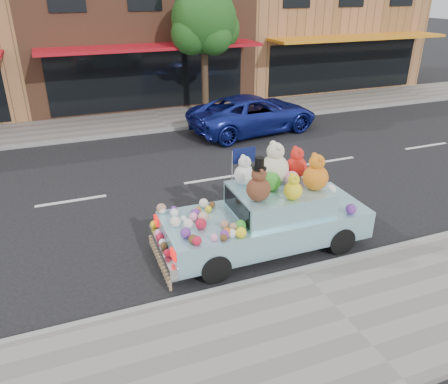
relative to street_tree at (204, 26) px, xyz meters
name	(u,v)px	position (x,y,z in m)	size (l,w,h in m)	color
ground	(214,179)	(-2.03, -6.55, -3.69)	(120.00, 120.00, 0.00)	black
near_sidewalk	(346,321)	(-2.03, -13.05, -3.63)	(60.00, 3.00, 0.12)	gray
far_sidewalk	(160,120)	(-2.03, -0.05, -3.63)	(60.00, 3.00, 0.12)	gray
near_kerb	(301,271)	(-2.03, -11.55, -3.63)	(60.00, 0.12, 0.13)	gray
far_kerb	(170,130)	(-2.03, -1.55, -3.63)	(60.00, 0.12, 0.13)	gray
storefront_mid	(129,19)	(-2.03, 5.42, -0.05)	(10.00, 9.80, 7.30)	brown
storefront_right	(307,15)	(7.97, 5.42, -0.05)	(10.00, 9.80, 7.30)	#AC7348
street_tree	(204,26)	(0.00, 0.00, 0.00)	(3.00, 2.70, 5.22)	#38281C
car_blue	(254,114)	(1.00, -2.76, -2.99)	(2.32, 5.04, 1.40)	#1B2998
art_car	(267,213)	(-2.22, -10.38, -2.89)	(4.50, 1.80, 2.24)	black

